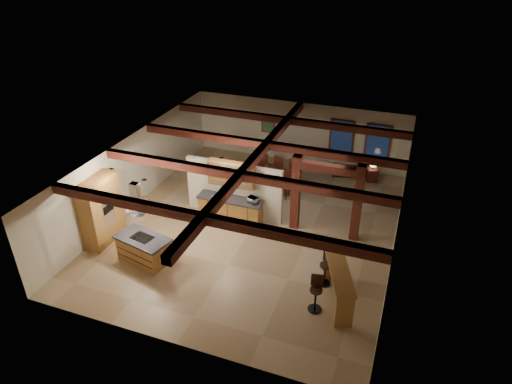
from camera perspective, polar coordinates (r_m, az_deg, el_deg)
ground at (r=17.07m, az=-0.21°, el=-4.27°), size 12.00×12.00×0.00m
room_walls at (r=16.14m, az=-0.22°, el=0.99°), size 12.00×12.00×12.00m
ceiling_beams at (r=15.70m, az=-0.23°, el=4.14°), size 10.00×12.00×0.28m
timber_posts at (r=16.00m, az=8.83°, el=0.26°), size 2.50×0.30×2.90m
partition_wall at (r=17.20m, az=-2.76°, el=0.29°), size 3.80×0.18×2.20m
pantry_cabinet at (r=16.60m, az=-18.78°, el=-2.20°), size 0.67×1.60×2.40m
back_counter at (r=17.21m, az=-3.21°, el=-2.12°), size 2.50×0.66×0.94m
upper_display_cabinet at (r=16.70m, az=-3.07°, el=2.24°), size 1.80×0.36×0.95m
range_hood at (r=14.88m, az=-14.47°, el=-2.72°), size 1.10×1.10×1.40m
back_windows at (r=20.93m, az=12.80°, el=6.32°), size 2.70×0.07×1.70m
framed_art at (r=21.73m, az=1.53°, el=8.49°), size 0.65×0.05×0.85m
recessed_cans at (r=15.13m, az=-11.87°, el=2.89°), size 3.16×2.46×0.03m
kitchen_island at (r=15.61m, az=-13.86°, el=-6.85°), size 1.98×1.33×0.90m
dining_table at (r=19.58m, az=2.24°, el=1.63°), size 2.16×1.56×0.68m
sofa at (r=21.04m, az=12.13°, el=2.87°), size 2.08×1.27×0.57m
microwave at (r=16.62m, az=-0.41°, el=-1.00°), size 0.45×0.38×0.21m
bar_counter at (r=13.60m, az=10.29°, el=-10.85°), size 1.32×2.28×1.17m
side_table at (r=20.67m, az=14.28°, el=2.10°), size 0.60×0.60×0.57m
table_lamp at (r=20.45m, az=14.46°, el=3.38°), size 0.27×0.27×0.32m
bar_stool_a at (r=13.41m, az=7.50°, el=-12.40°), size 0.40×0.42×1.16m
bar_stool_b at (r=14.31m, az=8.72°, el=-9.40°), size 0.41×0.42×1.14m
bar_stool_c at (r=14.90m, az=9.17°, el=-7.97°), size 0.35×0.35×1.01m
dining_chairs at (r=19.45m, az=2.26°, el=2.34°), size 1.94×1.94×1.20m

